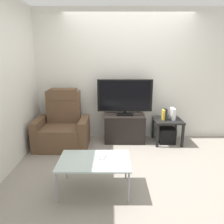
% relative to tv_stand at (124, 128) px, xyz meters
% --- Properties ---
extents(ground_plane, '(6.40, 6.40, 0.00)m').
position_rel_tv_stand_xyz_m(ground_plane, '(0.07, -0.85, -0.27)').
color(ground_plane, gray).
extents(wall_back, '(6.40, 0.06, 2.60)m').
position_rel_tv_stand_xyz_m(wall_back, '(0.07, 0.28, 1.03)').
color(wall_back, silver).
rests_on(wall_back, ground).
extents(wall_side, '(0.06, 4.48, 2.60)m').
position_rel_tv_stand_xyz_m(wall_side, '(-1.81, -0.85, 1.03)').
color(wall_side, silver).
rests_on(wall_side, ground).
extents(tv_stand, '(0.79, 0.44, 0.54)m').
position_rel_tv_stand_xyz_m(tv_stand, '(0.00, 0.00, 0.00)').
color(tv_stand, black).
rests_on(tv_stand, ground).
extents(television, '(1.08, 0.20, 0.71)m').
position_rel_tv_stand_xyz_m(television, '(0.00, 0.02, 0.65)').
color(television, black).
rests_on(television, tv_stand).
extents(recliner_armchair, '(0.98, 0.78, 1.08)m').
position_rel_tv_stand_xyz_m(recliner_armchair, '(-1.20, -0.25, 0.10)').
color(recliner_armchair, brown).
rests_on(recliner_armchair, ground).
extents(side_table, '(0.54, 0.54, 0.48)m').
position_rel_tv_stand_xyz_m(side_table, '(0.85, -0.08, 0.13)').
color(side_table, black).
rests_on(side_table, ground).
extents(subwoofer_box, '(0.30, 0.30, 0.30)m').
position_rel_tv_stand_xyz_m(subwoofer_box, '(0.85, -0.08, -0.12)').
color(subwoofer_box, black).
rests_on(subwoofer_box, ground).
extents(book_leftmost, '(0.04, 0.14, 0.20)m').
position_rel_tv_stand_xyz_m(book_leftmost, '(0.75, -0.10, 0.30)').
color(book_leftmost, gold).
rests_on(book_leftmost, side_table).
extents(book_middle, '(0.04, 0.12, 0.22)m').
position_rel_tv_stand_xyz_m(book_middle, '(0.79, -0.10, 0.32)').
color(book_middle, '#262626').
rests_on(book_middle, side_table).
extents(game_console, '(0.07, 0.20, 0.22)m').
position_rel_tv_stand_xyz_m(game_console, '(0.94, -0.07, 0.32)').
color(game_console, white).
rests_on(game_console, side_table).
extents(coffee_table, '(0.90, 0.60, 0.42)m').
position_rel_tv_stand_xyz_m(coffee_table, '(-0.48, -1.69, 0.12)').
color(coffee_table, '#B2C6C1').
rests_on(coffee_table, ground).
extents(cell_phone, '(0.11, 0.16, 0.01)m').
position_rel_tv_stand_xyz_m(cell_phone, '(-0.38, -1.62, 0.15)').
color(cell_phone, '#B7B7BC').
rests_on(cell_phone, coffee_table).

